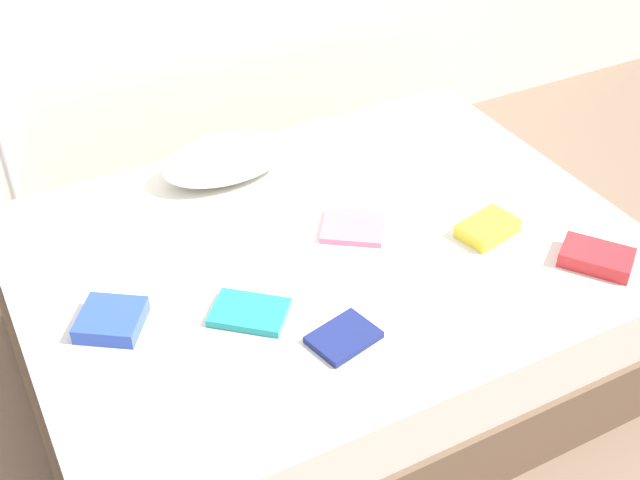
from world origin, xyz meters
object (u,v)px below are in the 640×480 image
object	(u,v)px
textbook_navy	(344,337)
textbook_blue	(111,320)
textbook_pink	(353,227)
textbook_red	(597,257)
bed	(327,301)
pillow	(226,159)
textbook_yellow	(488,228)
textbook_teal	(249,312)

from	to	relation	value
textbook_navy	textbook_blue	world-z (taller)	textbook_blue
textbook_pink	textbook_red	distance (m)	0.78
bed	pillow	distance (m)	0.63
bed	textbook_red	xyz separation A→B (m)	(0.70, -0.48, 0.28)
pillow	textbook_pink	distance (m)	0.56
textbook_blue	textbook_pink	xyz separation A→B (m)	(0.84, 0.08, -0.01)
textbook_yellow	textbook_red	world-z (taller)	same
bed	textbook_pink	world-z (taller)	textbook_pink
textbook_teal	textbook_navy	bearing A→B (deg)	-7.64
textbook_blue	textbook_pink	bearing A→B (deg)	39.91
textbook_teal	textbook_pink	bearing A→B (deg)	65.81
textbook_pink	textbook_navy	bearing A→B (deg)	-87.51
textbook_teal	textbook_yellow	distance (m)	0.85
textbook_navy	textbook_teal	xyz separation A→B (m)	(-0.19, 0.22, 0.00)
pillow	textbook_red	distance (m)	1.31
textbook_teal	textbook_red	size ratio (longest dim) A/B	0.99
textbook_teal	textbook_yellow	size ratio (longest dim) A/B	1.13
textbook_navy	textbook_pink	size ratio (longest dim) A/B	0.92
textbook_navy	textbook_pink	distance (m)	0.52
textbook_blue	textbook_pink	size ratio (longest dim) A/B	0.87
textbook_blue	pillow	bearing A→B (deg)	78.57
textbook_red	textbook_teal	bearing A→B (deg)	-141.58
textbook_blue	textbook_navy	bearing A→B (deg)	1.75
pillow	textbook_blue	world-z (taller)	pillow
bed	textbook_blue	bearing A→B (deg)	-175.65
textbook_yellow	bed	bearing A→B (deg)	144.88
bed	pillow	xyz separation A→B (m)	(-0.13, 0.52, 0.33)
textbook_pink	textbook_teal	bearing A→B (deg)	-119.73
textbook_blue	textbook_yellow	world-z (taller)	textbook_blue
textbook_teal	textbook_blue	xyz separation A→B (m)	(-0.37, 0.14, 0.01)
bed	textbook_blue	size ratio (longest dim) A/B	11.35
bed	textbook_red	size ratio (longest dim) A/B	9.21
textbook_navy	textbook_yellow	bearing A→B (deg)	4.16
bed	textbook_yellow	world-z (taller)	textbook_yellow
textbook_navy	textbook_red	xyz separation A→B (m)	(0.87, -0.07, 0.01)
textbook_red	pillow	bearing A→B (deg)	-176.95
textbook_navy	textbook_pink	world-z (taller)	same
textbook_red	textbook_pink	bearing A→B (deg)	-167.47
textbook_teal	textbook_yellow	world-z (taller)	textbook_yellow
textbook_teal	textbook_blue	size ratio (longest dim) A/B	1.23
pillow	textbook_blue	distance (m)	0.83
textbook_teal	textbook_red	xyz separation A→B (m)	(1.06, -0.29, 0.01)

